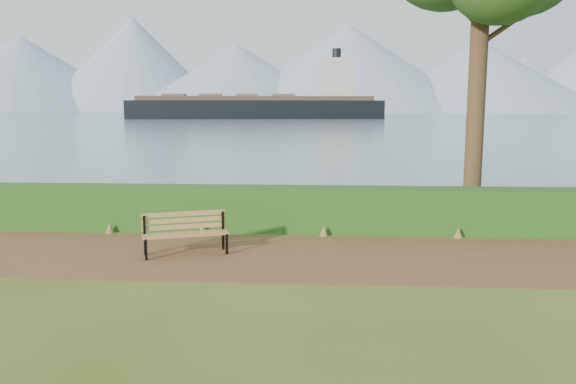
{
  "coord_description": "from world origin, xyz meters",
  "views": [
    {
      "loc": [
        1.56,
        -9.99,
        2.78
      ],
      "look_at": [
        0.86,
        1.2,
        1.1
      ],
      "focal_mm": 35.0,
      "sensor_mm": 36.0,
      "label": 1
    }
  ],
  "objects": [
    {
      "name": "mountains",
      "position": [
        -9.17,
        406.05,
        27.7
      ],
      "size": [
        585.0,
        190.0,
        70.0
      ],
      "color": "#7E90A8",
      "rests_on": "ground"
    },
    {
      "name": "ground",
      "position": [
        0.0,
        0.0,
        0.0
      ],
      "size": [
        140.0,
        140.0,
        0.0
      ],
      "primitive_type": "plane",
      "color": "#3E4E16",
      "rests_on": "ground"
    },
    {
      "name": "bench",
      "position": [
        -1.06,
        0.37,
        0.46
      ],
      "size": [
        1.67,
        0.99,
        0.81
      ],
      "rotation": [
        0.0,
        0.0,
        0.35
      ],
      "color": "black",
      "rests_on": "ground"
    },
    {
      "name": "path",
      "position": [
        0.0,
        0.3,
        0.01
      ],
      "size": [
        40.0,
        3.4,
        0.01
      ],
      "primitive_type": "cube",
      "color": "brown",
      "rests_on": "ground"
    },
    {
      "name": "hedge",
      "position": [
        0.0,
        2.6,
        0.5
      ],
      "size": [
        32.0,
        0.85,
        1.0
      ],
      "primitive_type": "cube",
      "color": "#1B4614",
      "rests_on": "ground"
    },
    {
      "name": "cargo_ship",
      "position": [
        -13.94,
        140.73,
        3.04
      ],
      "size": [
        68.03,
        19.81,
        20.4
      ],
      "rotation": [
        0.0,
        0.0,
        0.14
      ],
      "color": "black",
      "rests_on": "ground"
    },
    {
      "name": "water",
      "position": [
        0.0,
        260.0,
        0.01
      ],
      "size": [
        700.0,
        510.0,
        0.0
      ],
      "primitive_type": "cube",
      "color": "#496676",
      "rests_on": "ground"
    }
  ]
}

